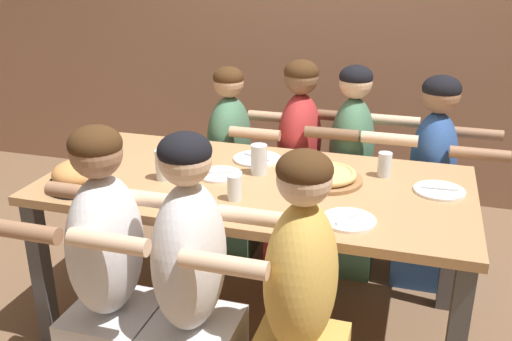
% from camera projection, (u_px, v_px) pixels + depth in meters
% --- Properties ---
extents(ground_plane, '(18.00, 18.00, 0.00)m').
position_uv_depth(ground_plane, '(256.00, 322.00, 2.86)').
color(ground_plane, brown).
rests_on(ground_plane, ground).
extents(dining_table, '(1.91, 0.95, 0.77)m').
position_uv_depth(dining_table, '(256.00, 198.00, 2.61)').
color(dining_table, tan).
rests_on(dining_table, ground).
extents(pizza_board_main, '(0.33, 0.33, 0.05)m').
position_uv_depth(pizza_board_main, '(325.00, 176.00, 2.57)').
color(pizza_board_main, '#996B42').
rests_on(pizza_board_main, dining_table).
extents(skillet_bowl, '(0.35, 0.24, 0.13)m').
position_uv_depth(skillet_bowl, '(78.00, 177.00, 2.47)').
color(skillet_bowl, black).
rests_on(skillet_bowl, dining_table).
extents(empty_plate_a, '(0.20, 0.20, 0.02)m').
position_uv_depth(empty_plate_a, '(220.00, 174.00, 2.64)').
color(empty_plate_a, white).
rests_on(empty_plate_a, dining_table).
extents(empty_plate_b, '(0.22, 0.22, 0.02)m').
position_uv_depth(empty_plate_b, '(439.00, 191.00, 2.46)').
color(empty_plate_b, white).
rests_on(empty_plate_b, dining_table).
extents(empty_plate_c, '(0.24, 0.24, 0.02)m').
position_uv_depth(empty_plate_c, '(257.00, 159.00, 2.83)').
color(empty_plate_c, white).
rests_on(empty_plate_c, dining_table).
extents(empty_plate_d, '(0.21, 0.21, 0.02)m').
position_uv_depth(empty_plate_d, '(348.00, 220.00, 2.19)').
color(empty_plate_d, white).
rests_on(empty_plate_d, dining_table).
extents(drinking_glass_a, '(0.07, 0.07, 0.14)m').
position_uv_depth(drinking_glass_a, '(164.00, 166.00, 2.58)').
color(drinking_glass_a, silver).
rests_on(drinking_glass_a, dining_table).
extents(drinking_glass_b, '(0.08, 0.08, 0.14)m').
position_uv_depth(drinking_glass_b, '(259.00, 161.00, 2.64)').
color(drinking_glass_b, silver).
rests_on(drinking_glass_b, dining_table).
extents(drinking_glass_c, '(0.06, 0.06, 0.11)m').
position_uv_depth(drinking_glass_c, '(234.00, 189.00, 2.37)').
color(drinking_glass_c, silver).
rests_on(drinking_glass_c, dining_table).
extents(drinking_glass_d, '(0.06, 0.06, 0.11)m').
position_uv_depth(drinking_glass_d, '(385.00, 166.00, 2.61)').
color(drinking_glass_d, silver).
rests_on(drinking_glass_d, dining_table).
extents(drinking_glass_e, '(0.08, 0.08, 0.12)m').
position_uv_depth(drinking_glass_e, '(190.00, 200.00, 2.26)').
color(drinking_glass_e, silver).
rests_on(drinking_glass_e, dining_table).
extents(diner_near_center, '(0.51, 0.40, 1.21)m').
position_uv_depth(diner_near_center, '(191.00, 307.00, 2.05)').
color(diner_near_center, silver).
rests_on(diner_near_center, ground).
extents(diner_near_midright, '(0.51, 0.40, 1.19)m').
position_uv_depth(diner_near_midright, '(298.00, 329.00, 1.95)').
color(diner_near_midright, gold).
rests_on(diner_near_midright, ground).
extents(diner_far_midleft, '(0.51, 0.40, 1.14)m').
position_uv_depth(diner_far_midleft, '(231.00, 171.00, 3.39)').
color(diner_far_midleft, '#477556').
rests_on(diner_far_midleft, ground).
extents(diner_far_center, '(0.51, 0.40, 1.20)m').
position_uv_depth(diner_far_center, '(299.00, 173.00, 3.27)').
color(diner_far_center, '#B22D2D').
rests_on(diner_far_center, ground).
extents(diner_far_midright, '(0.51, 0.40, 1.19)m').
position_uv_depth(diner_far_midright, '(350.00, 181.00, 3.19)').
color(diner_far_midright, '#477556').
rests_on(diner_far_midright, ground).
extents(diner_near_midleft, '(0.51, 0.40, 1.20)m').
position_uv_depth(diner_near_midleft, '(110.00, 293.00, 2.14)').
color(diner_near_midleft, silver).
rests_on(diner_near_midleft, ground).
extents(diner_far_right, '(0.51, 0.40, 1.16)m').
position_uv_depth(diner_far_right, '(430.00, 190.00, 3.08)').
color(diner_far_right, '#2D5193').
rests_on(diner_far_right, ground).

